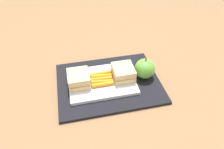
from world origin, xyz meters
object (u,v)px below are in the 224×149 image
sandwich_half_right (123,72)px  sandwich_half_left (79,79)px  apple (145,69)px  food_tray (102,82)px  carrot_sticks_bundle (101,79)px

sandwich_half_right → sandwich_half_left: bearing=180.0°
apple → food_tray: bearing=-179.6°
food_tray → carrot_sticks_bundle: (-0.00, 0.00, 0.01)m
food_tray → carrot_sticks_bundle: size_ratio=2.90×
food_tray → sandwich_half_left: bearing=180.0°
carrot_sticks_bundle → apple: 0.16m
sandwich_half_left → carrot_sticks_bundle: sandwich_half_left is taller
food_tray → apple: apple is taller
sandwich_half_right → carrot_sticks_bundle: bearing=179.9°
food_tray → carrot_sticks_bundle: carrot_sticks_bundle is taller
food_tray → sandwich_half_left: (-0.08, 0.00, 0.03)m
food_tray → sandwich_half_left: 0.08m
sandwich_half_left → apple: 0.24m
food_tray → apple: (0.16, 0.00, 0.03)m
food_tray → sandwich_half_right: sandwich_half_right is taller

